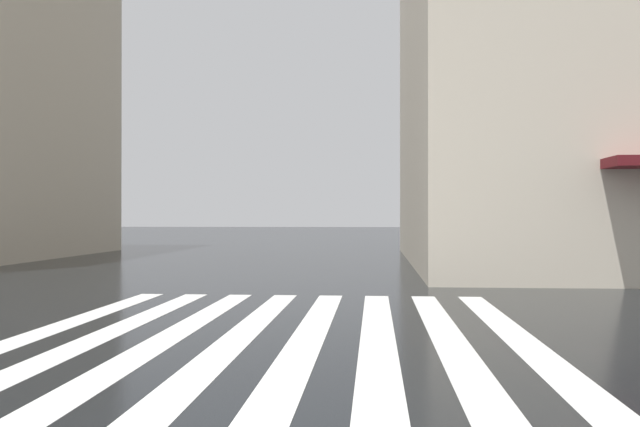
% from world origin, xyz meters
% --- Properties ---
extents(zebra_crossing, '(13.00, 7.50, 0.01)m').
position_xyz_m(zebra_crossing, '(4.00, -0.01, 0.00)').
color(zebra_crossing, silver).
rests_on(zebra_crossing, ground_plane).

